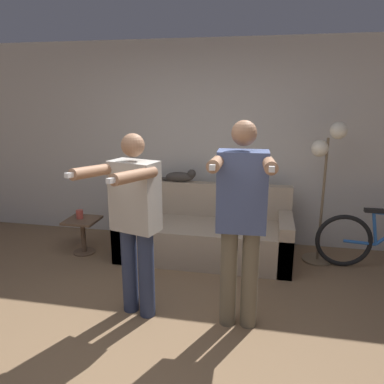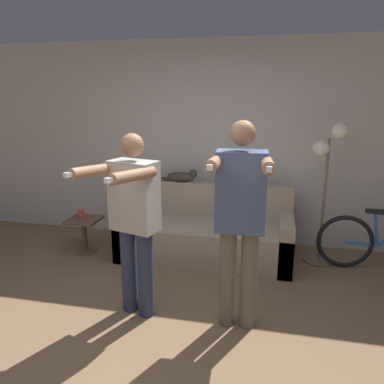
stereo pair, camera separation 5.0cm
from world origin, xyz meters
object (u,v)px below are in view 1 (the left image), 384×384
(person_left, at_px, (134,216))
(cup, at_px, (80,214))
(couch, at_px, (205,235))
(person_right, at_px, (241,215))
(floor_lamp, at_px, (327,163))
(side_table, at_px, (83,229))
(cat, at_px, (181,176))

(person_left, xyz_separation_m, cup, (-1.15, 1.16, -0.44))
(couch, bearing_deg, person_right, -68.85)
(floor_lamp, height_order, side_table, floor_lamp)
(person_right, distance_m, cup, 2.42)
(cat, xyz_separation_m, floor_lamp, (1.71, -0.14, 0.26))
(couch, distance_m, cat, 0.80)
(side_table, bearing_deg, person_left, -45.67)
(couch, bearing_deg, person_left, -106.02)
(person_right, relative_size, floor_lamp, 1.06)
(person_right, xyz_separation_m, side_table, (-2.02, 1.14, -0.69))
(cup, bearing_deg, couch, 6.50)
(couch, distance_m, person_left, 1.54)
(side_table, bearing_deg, couch, 7.61)
(person_left, bearing_deg, couch, 89.68)
(floor_lamp, bearing_deg, side_table, -172.91)
(couch, relative_size, side_table, 4.62)
(cup, bearing_deg, cat, 21.83)
(couch, height_order, cup, couch)
(cat, xyz_separation_m, side_table, (-1.14, -0.50, -0.61))
(floor_lamp, relative_size, side_table, 3.71)
(floor_lamp, bearing_deg, person_right, -119.22)
(side_table, height_order, cup, cup)
(side_table, distance_m, cup, 0.19)
(cat, height_order, side_table, cat)
(couch, xyz_separation_m, side_table, (-1.50, -0.20, 0.03))
(couch, distance_m, person_right, 1.61)
(cat, height_order, floor_lamp, floor_lamp)
(floor_lamp, bearing_deg, cat, 175.23)
(side_table, bearing_deg, cat, 23.58)
(person_left, height_order, side_table, person_left)
(cup, bearing_deg, person_left, -45.28)
(couch, bearing_deg, cat, 140.28)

